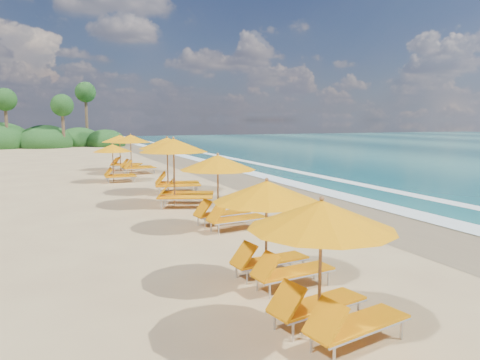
# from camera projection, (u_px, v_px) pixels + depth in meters

# --- Properties ---
(ground) EXTENTS (160.00, 160.00, 0.00)m
(ground) POSITION_uv_depth(u_px,v_px,m) (240.00, 214.00, 15.89)
(ground) COLOR tan
(ground) RESTS_ON ground
(wet_sand) EXTENTS (4.00, 160.00, 0.01)m
(wet_sand) POSITION_uv_depth(u_px,v_px,m) (335.00, 205.00, 17.47)
(wet_sand) COLOR #8A7752
(wet_sand) RESTS_ON ground
(surf_foam) EXTENTS (4.00, 160.00, 0.01)m
(surf_foam) POSITION_uv_depth(u_px,v_px,m) (389.00, 200.00, 18.54)
(surf_foam) COLOR white
(surf_foam) RESTS_ON ground
(station_2) EXTENTS (2.62, 2.50, 2.20)m
(station_2) POSITION_uv_depth(u_px,v_px,m) (329.00, 259.00, 6.67)
(station_2) COLOR olive
(station_2) RESTS_ON ground
(station_3) EXTENTS (2.48, 2.33, 2.16)m
(station_3) POSITION_uv_depth(u_px,v_px,m) (273.00, 225.00, 8.96)
(station_3) COLOR olive
(station_3) RESTS_ON ground
(station_4) EXTENTS (2.69, 2.54, 2.31)m
(station_4) POSITION_uv_depth(u_px,v_px,m) (223.00, 186.00, 13.61)
(station_4) COLOR olive
(station_4) RESTS_ON ground
(station_5) EXTENTS (3.44, 3.39, 2.65)m
(station_5) POSITION_uv_depth(u_px,v_px,m) (179.00, 167.00, 17.21)
(station_5) COLOR olive
(station_5) RESTS_ON ground
(station_6) EXTENTS (3.14, 3.03, 2.57)m
(station_6) POSITION_uv_depth(u_px,v_px,m) (172.00, 161.00, 20.34)
(station_6) COLOR olive
(station_6) RESTS_ON ground
(station_7) EXTENTS (2.29, 2.13, 2.06)m
(station_7) POSITION_uv_depth(u_px,v_px,m) (116.00, 160.00, 23.99)
(station_7) COLOR olive
(station_7) RESTS_ON ground
(station_8) EXTENTS (2.72, 2.53, 2.46)m
(station_8) POSITION_uv_depth(u_px,v_px,m) (134.00, 151.00, 27.65)
(station_8) COLOR olive
(station_8) RESTS_ON ground
(station_9) EXTENTS (3.08, 3.04, 2.37)m
(station_9) POSITION_uv_depth(u_px,v_px,m) (123.00, 150.00, 29.72)
(station_9) COLOR olive
(station_9) RESTS_ON ground
(treeline) EXTENTS (25.80, 8.80, 9.74)m
(treeline) POSITION_uv_depth(u_px,v_px,m) (9.00, 140.00, 53.21)
(treeline) COLOR #163D14
(treeline) RESTS_ON ground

